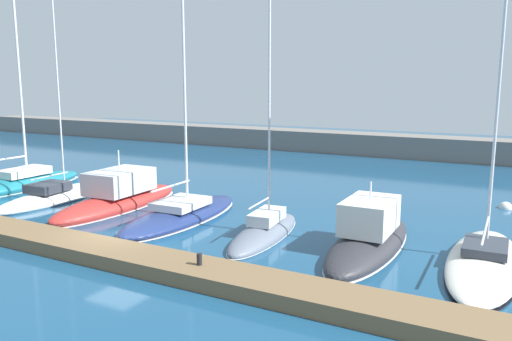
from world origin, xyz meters
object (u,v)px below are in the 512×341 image
object	(u,v)px
sailboat_teal_nearest	(18,182)
sailboat_navy_fourth	(182,212)
dock_bollard	(199,259)
sailboat_white_second	(59,195)
sailboat_slate_fifth	(264,231)
motorboat_charcoal_sixth	(369,238)
sailboat_ivory_seventh	(484,261)
motorboat_red_third	(119,197)
mooring_buoy_white	(506,208)

from	to	relation	value
sailboat_teal_nearest	sailboat_navy_fourth	xyz separation A→B (m)	(14.59, -0.99, -0.09)
sailboat_teal_nearest	dock_bollard	distance (m)	21.73
sailboat_white_second	dock_bollard	bearing A→B (deg)	-118.59
sailboat_white_second	sailboat_slate_fifth	world-z (taller)	sailboat_white_second
motorboat_charcoal_sixth	sailboat_navy_fourth	bearing A→B (deg)	88.60
motorboat_charcoal_sixth	sailboat_ivory_seventh	world-z (taller)	sailboat_ivory_seventh
motorboat_red_third	dock_bollard	distance (m)	12.64
sailboat_teal_nearest	sailboat_ivory_seventh	xyz separation A→B (m)	(29.53, -1.10, -0.20)
sailboat_teal_nearest	sailboat_ivory_seventh	world-z (taller)	sailboat_teal_nearest
sailboat_teal_nearest	sailboat_slate_fifth	size ratio (longest dim) A/B	1.32
motorboat_red_third	sailboat_white_second	bearing A→B (deg)	90.01
sailboat_slate_fifth	sailboat_ivory_seventh	bearing A→B (deg)	-92.82
sailboat_teal_nearest	sailboat_slate_fifth	distance (m)	20.01
sailboat_teal_nearest	dock_bollard	xyz separation A→B (m)	(20.35, -7.62, 0.34)
dock_bollard	sailboat_slate_fifth	bearing A→B (deg)	93.88
sailboat_teal_nearest	motorboat_charcoal_sixth	bearing A→B (deg)	-94.04
sailboat_navy_fourth	sailboat_ivory_seventh	xyz separation A→B (m)	(14.94, -0.11, -0.10)
motorboat_red_third	sailboat_navy_fourth	xyz separation A→B (m)	(4.78, -0.35, -0.23)
sailboat_teal_nearest	motorboat_charcoal_sixth	distance (m)	24.90
sailboat_teal_nearest	motorboat_charcoal_sixth	xyz separation A→B (m)	(24.87, -1.12, 0.07)
sailboat_navy_fourth	dock_bollard	xyz separation A→B (m)	(5.76, -6.62, 0.44)
sailboat_ivory_seventh	mooring_buoy_white	distance (m)	10.99
sailboat_slate_fifth	mooring_buoy_white	xyz separation A→B (m)	(9.82, 11.51, -0.24)
motorboat_charcoal_sixth	sailboat_ivory_seventh	bearing A→B (deg)	-90.52
sailboat_teal_nearest	sailboat_slate_fifth	world-z (taller)	sailboat_teal_nearest
sailboat_teal_nearest	motorboat_red_third	bearing A→B (deg)	-95.22
motorboat_red_third	sailboat_slate_fifth	distance (m)	10.19
motorboat_red_third	sailboat_navy_fourth	bearing A→B (deg)	-96.35
sailboat_white_second	sailboat_slate_fifth	size ratio (longest dim) A/B	1.17
motorboat_charcoal_sixth	sailboat_teal_nearest	bearing A→B (deg)	86.73
sailboat_white_second	motorboat_red_third	distance (m)	4.87
mooring_buoy_white	dock_bollard	distance (m)	19.88
motorboat_charcoal_sixth	dock_bollard	world-z (taller)	motorboat_charcoal_sixth
sailboat_teal_nearest	motorboat_charcoal_sixth	world-z (taller)	sailboat_teal_nearest
sailboat_slate_fifth	sailboat_ivory_seventh	size ratio (longest dim) A/B	1.10
sailboat_white_second	dock_bollard	distance (m)	16.83
sailboat_navy_fourth	dock_bollard	size ratio (longest dim) A/B	46.98
sailboat_ivory_seventh	dock_bollard	world-z (taller)	sailboat_ivory_seventh
motorboat_red_third	motorboat_charcoal_sixth	bearing A→B (deg)	-93.99
mooring_buoy_white	dock_bollard	world-z (taller)	dock_bollard
sailboat_slate_fifth	motorboat_charcoal_sixth	xyz separation A→B (m)	(4.93, 0.51, 0.28)
sailboat_white_second	motorboat_red_third	xyz separation A→B (m)	(4.85, 0.19, 0.31)
sailboat_white_second	mooring_buoy_white	world-z (taller)	sailboat_white_second
sailboat_teal_nearest	sailboat_slate_fifth	bearing A→B (deg)	-96.14
sailboat_white_second	sailboat_ivory_seventh	xyz separation A→B (m)	(24.57, -0.27, -0.02)
sailboat_teal_nearest	sailboat_slate_fifth	xyz separation A→B (m)	(19.94, -1.63, -0.21)
sailboat_slate_fifth	motorboat_charcoal_sixth	world-z (taller)	sailboat_slate_fifth
sailboat_navy_fourth	motorboat_charcoal_sixth	size ratio (longest dim) A/B	2.23
sailboat_teal_nearest	dock_bollard	bearing A→B (deg)	-111.99
sailboat_teal_nearest	sailboat_white_second	bearing A→B (deg)	-100.98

